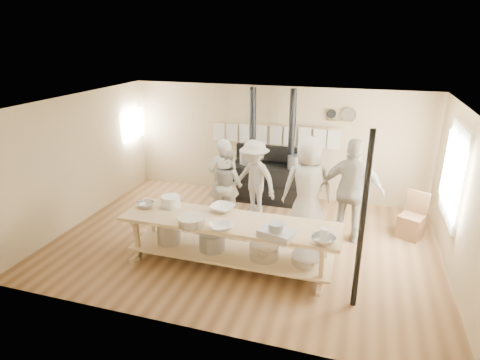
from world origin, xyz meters
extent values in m
plane|color=brown|center=(0.00, 0.00, 0.00)|extent=(7.00, 7.00, 0.00)
plane|color=tan|center=(0.00, 2.50, 1.30)|extent=(7.00, 0.00, 7.00)
plane|color=tan|center=(0.00, -2.50, 1.30)|extent=(7.00, 0.00, 7.00)
plane|color=tan|center=(-3.50, 0.00, 1.30)|extent=(0.00, 5.00, 5.00)
plane|color=tan|center=(3.50, 0.00, 1.30)|extent=(0.00, 5.00, 5.00)
plane|color=#B7AC88|center=(0.00, 0.00, 2.60)|extent=(7.00, 7.00, 0.00)
cube|color=beige|center=(3.47, 0.60, 1.50)|extent=(0.06, 1.35, 1.65)
plane|color=white|center=(3.43, 0.60, 1.50)|extent=(0.00, 1.50, 1.50)
cube|color=beige|center=(3.42, 0.60, 1.50)|extent=(0.02, 0.03, 1.50)
plane|color=white|center=(-3.45, 2.00, 1.60)|extent=(0.00, 0.90, 0.90)
cube|color=black|center=(0.00, 2.10, 0.42)|extent=(1.80, 0.70, 0.85)
cube|color=black|center=(0.00, 2.10, 0.05)|extent=(1.90, 0.75, 0.10)
cube|color=black|center=(0.00, 2.40, 1.05)|extent=(1.80, 0.12, 0.35)
cylinder|color=black|center=(-0.45, 2.15, 1.73)|extent=(0.15, 0.15, 1.75)
cylinder|color=black|center=(0.45, 2.15, 1.73)|extent=(0.15, 0.15, 1.75)
cylinder|color=#B2B2B7|center=(-0.55, 2.10, 1.02)|extent=(0.36, 0.36, 0.34)
cylinder|color=gray|center=(0.55, 2.05, 1.00)|extent=(0.30, 0.30, 0.30)
cylinder|color=tan|center=(0.00, 2.40, 1.72)|extent=(3.00, 0.04, 0.04)
cube|color=silver|center=(-1.35, 2.40, 1.50)|extent=(0.28, 0.01, 0.46)
cube|color=silver|center=(-1.01, 2.40, 1.50)|extent=(0.28, 0.01, 0.46)
cube|color=silver|center=(-0.68, 2.40, 1.50)|extent=(0.28, 0.01, 0.46)
cube|color=silver|center=(-0.34, 2.40, 1.50)|extent=(0.28, 0.01, 0.46)
cube|color=silver|center=(0.00, 2.40, 1.50)|extent=(0.28, 0.01, 0.46)
cube|color=silver|center=(0.34, 2.40, 1.50)|extent=(0.28, 0.01, 0.46)
cube|color=silver|center=(0.68, 2.40, 1.50)|extent=(0.28, 0.01, 0.46)
cube|color=silver|center=(1.01, 2.40, 1.50)|extent=(0.28, 0.01, 0.46)
cube|color=silver|center=(1.35, 2.40, 1.50)|extent=(0.28, 0.01, 0.46)
cube|color=tan|center=(1.40, 2.42, 1.90)|extent=(0.50, 0.14, 0.03)
cylinder|color=black|center=(1.25, 2.44, 2.05)|extent=(0.20, 0.04, 0.20)
cylinder|color=silver|center=(1.62, 2.44, 2.05)|extent=(0.32, 0.03, 0.32)
cube|color=tan|center=(0.00, -0.90, 0.82)|extent=(3.60, 0.90, 0.06)
cube|color=tan|center=(0.00, -0.90, 0.25)|extent=(3.40, 0.80, 0.04)
cube|color=tan|center=(0.00, -0.90, 0.20)|extent=(3.30, 0.06, 0.06)
cube|color=tan|center=(-1.55, -1.20, 0.42)|extent=(0.07, 0.07, 0.85)
cube|color=tan|center=(-1.55, -0.60, 0.42)|extent=(0.07, 0.07, 0.85)
cube|color=tan|center=(1.55, -1.20, 0.42)|extent=(0.07, 0.07, 0.85)
cube|color=tan|center=(1.55, -0.60, 0.42)|extent=(0.07, 0.07, 0.85)
cylinder|color=#B2B2B7|center=(-1.10, -0.90, 0.46)|extent=(0.40, 0.40, 0.38)
cylinder|color=gray|center=(-0.30, -0.90, 0.42)|extent=(0.44, 0.44, 0.30)
cylinder|color=silver|center=(0.60, -0.90, 0.38)|extent=(0.48, 0.48, 0.22)
cylinder|color=silver|center=(1.30, -0.90, 0.34)|extent=(0.52, 0.52, 0.14)
cylinder|color=black|center=(2.05, -1.35, 1.30)|extent=(0.08, 0.08, 2.60)
imported|color=#AAA697|center=(-0.67, 0.76, 0.88)|extent=(0.75, 0.64, 1.75)
imported|color=#AAA697|center=(-0.62, 0.83, 0.78)|extent=(0.95, 0.88, 1.55)
imported|color=#AAA697|center=(1.05, 0.66, 0.97)|extent=(1.08, 0.85, 1.94)
imported|color=#AAA697|center=(1.86, 0.65, 0.99)|extent=(1.19, 0.58, 1.97)
imported|color=#AAA697|center=(-0.13, 1.16, 0.83)|extent=(1.24, 1.00, 1.67)
cube|color=#543721|center=(3.00, 1.11, 0.22)|extent=(0.55, 0.55, 0.45)
cube|color=#543721|center=(3.08, 1.28, 0.64)|extent=(0.39, 0.21, 0.49)
imported|color=white|center=(-0.23, -0.57, 0.90)|extent=(0.45, 0.45, 0.10)
imported|color=silver|center=(-1.55, -0.83, 0.90)|extent=(0.41, 0.41, 0.09)
imported|color=white|center=(-0.02, -1.23, 0.89)|extent=(0.50, 0.50, 0.09)
imported|color=silver|center=(1.55, -1.23, 0.91)|extent=(0.50, 0.50, 0.11)
cube|color=#B2B2B7|center=(0.87, -1.23, 0.91)|extent=(0.58, 0.47, 0.11)
cylinder|color=silver|center=(-0.52, -1.23, 0.92)|extent=(0.56, 0.56, 0.14)
cylinder|color=gray|center=(0.86, -1.23, 0.97)|extent=(0.33, 0.33, 0.23)
cylinder|color=white|center=(-1.14, -0.69, 0.95)|extent=(0.36, 0.36, 0.20)
cylinder|color=white|center=(1.55, -1.15, 0.95)|extent=(0.17, 0.17, 0.21)
camera|label=1|loc=(1.91, -6.47, 3.71)|focal=30.00mm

